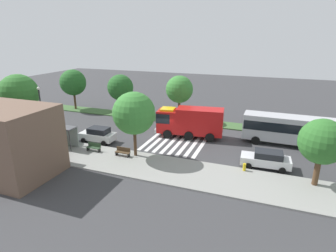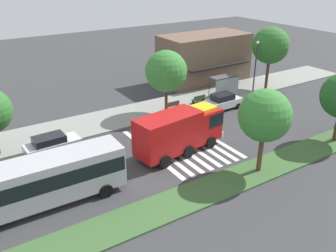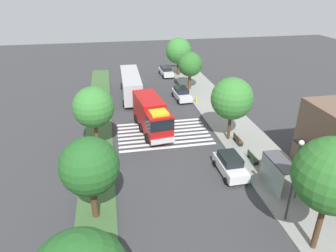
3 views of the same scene
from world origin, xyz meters
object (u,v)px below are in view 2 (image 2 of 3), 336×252
at_px(parked_car_mid, 52,144).
at_px(street_lamp, 256,63).
at_px(bus_stop_shelter, 226,82).
at_px(sidewalk_tree_east, 271,46).
at_px(sidewalk_tree_center, 166,71).
at_px(transit_bus, 43,179).
at_px(bench_west_of_shelter, 173,105).
at_px(median_tree_far_west, 265,116).
at_px(fire_hydrant, 67,136).
at_px(fire_truck, 181,130).
at_px(bench_near_shelter, 199,99).
at_px(parked_car_east, 223,101).

height_order(parked_car_mid, street_lamp, street_lamp).
distance_m(bus_stop_shelter, street_lamp, 4.34).
height_order(bus_stop_shelter, sidewalk_tree_east, sidewalk_tree_east).
relative_size(bus_stop_shelter, sidewalk_tree_center, 0.52).
distance_m(transit_bus, bench_west_of_shelter, 19.38).
bearing_deg(transit_bus, median_tree_far_west, 163.97).
relative_size(transit_bus, sidewalk_tree_east, 1.40).
bearing_deg(fire_hydrant, sidewalk_tree_center, 2.57).
bearing_deg(sidewalk_tree_center, median_tree_far_west, -90.81).
xyz_separation_m(bus_stop_shelter, street_lamp, (3.70, -0.98, 2.04)).
distance_m(fire_truck, transit_bus, 12.09).
relative_size(street_lamp, median_tree_far_west, 0.97).
bearing_deg(sidewalk_tree_center, transit_bus, -149.12).
bearing_deg(bus_stop_shelter, parked_car_mid, -172.72).
relative_size(bus_stop_shelter, bench_near_shelter, 2.19).
relative_size(parked_car_mid, bus_stop_shelter, 1.34).
bearing_deg(fire_hydrant, street_lamp, 0.24).
height_order(fire_truck, transit_bus, fire_truck).
distance_m(fire_truck, parked_car_mid, 11.12).
distance_m(bus_stop_shelter, bench_near_shelter, 4.20).
height_order(bus_stop_shelter, bench_near_shelter, bus_stop_shelter).
distance_m(fire_truck, bus_stop_shelter, 14.87).
height_order(parked_car_mid, bench_near_shelter, parked_car_mid).
relative_size(fire_truck, bus_stop_shelter, 2.45).
bearing_deg(street_lamp, fire_truck, -155.08).
bearing_deg(bench_west_of_shelter, bench_near_shelter, 0.00).
xyz_separation_m(street_lamp, sidewalk_tree_center, (-12.51, 0.40, 0.82)).
bearing_deg(bench_near_shelter, fire_hydrant, -176.18).
relative_size(fire_truck, bench_west_of_shelter, 5.37).
bearing_deg(bench_near_shelter, street_lamp, -7.15).
height_order(transit_bus, bench_west_of_shelter, transit_bus).
bearing_deg(transit_bus, parked_car_east, -161.10).
height_order(fire_truck, parked_car_mid, fire_truck).
xyz_separation_m(bench_near_shelter, sidewalk_tree_east, (10.39, -0.57, 5.09)).
relative_size(sidewalk_tree_east, median_tree_far_west, 1.18).
relative_size(parked_car_east, sidewalk_tree_center, 0.63).
height_order(parked_car_mid, transit_bus, transit_bus).
bearing_deg(bus_stop_shelter, parked_car_east, -133.86).
xyz_separation_m(transit_bus, bench_west_of_shelter, (16.65, 9.81, -1.45)).
bearing_deg(parked_car_east, bench_near_shelter, 114.32).
xyz_separation_m(transit_bus, bus_stop_shelter, (24.27, 9.83, -0.16)).
bearing_deg(median_tree_far_west, fire_truck, 118.29).
distance_m(bench_west_of_shelter, median_tree_far_west, 15.09).
height_order(parked_car_east, sidewalk_tree_east, sidewalk_tree_east).
distance_m(fire_truck, fire_hydrant, 10.73).
bearing_deg(street_lamp, bench_west_of_shelter, 175.12).
bearing_deg(parked_car_mid, bus_stop_shelter, 4.49).
distance_m(parked_car_east, fire_hydrant, 17.37).
distance_m(bus_stop_shelter, sidewalk_tree_center, 9.28).
bearing_deg(transit_bus, parked_car_mid, -108.60).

